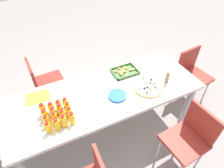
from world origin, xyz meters
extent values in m
plane|color=gray|center=(0.00, 0.00, 0.00)|extent=(12.00, 12.00, 0.00)
cube|color=silver|center=(0.00, 0.00, 0.71)|extent=(2.21, 0.83, 0.04)
cube|color=#99999E|center=(1.02, -0.34, 0.35)|extent=(0.06, 0.06, 0.69)
cube|color=#99999E|center=(-1.02, 0.34, 0.35)|extent=(0.06, 0.06, 0.69)
cube|color=#99999E|center=(1.02, 0.34, 0.35)|extent=(0.06, 0.06, 0.69)
cube|color=maroon|center=(1.40, -0.02, 0.45)|extent=(0.44, 0.44, 0.04)
cube|color=maroon|center=(1.38, 0.16, 0.64)|extent=(0.38, 0.07, 0.38)
cylinder|color=silver|center=(1.58, -0.17, 0.21)|extent=(0.02, 0.02, 0.41)
cylinder|color=silver|center=(1.26, -0.20, 0.21)|extent=(0.02, 0.02, 0.41)
cylinder|color=silver|center=(1.55, 0.15, 0.21)|extent=(0.02, 0.02, 0.41)
cylinder|color=silver|center=(1.23, 0.12, 0.21)|extent=(0.02, 0.02, 0.41)
cube|color=maroon|center=(-0.52, 0.79, 0.45)|extent=(0.43, 0.43, 0.04)
cube|color=maroon|center=(-0.70, 0.77, 0.64)|extent=(0.05, 0.38, 0.38)
cylinder|color=silver|center=(-0.37, 0.96, 0.21)|extent=(0.02, 0.02, 0.41)
cylinder|color=silver|center=(-0.35, 0.64, 0.21)|extent=(0.02, 0.02, 0.41)
cylinder|color=silver|center=(-0.69, 0.93, 0.21)|extent=(0.02, 0.02, 0.41)
cylinder|color=silver|center=(-0.67, 0.62, 0.21)|extent=(0.02, 0.02, 0.41)
cube|color=maroon|center=(0.55, -0.78, 0.45)|extent=(0.43, 0.43, 0.04)
cube|color=maroon|center=(0.73, -0.76, 0.64)|extent=(0.06, 0.38, 0.38)
cylinder|color=silver|center=(0.38, -0.63, 0.21)|extent=(0.02, 0.02, 0.41)
cylinder|color=silver|center=(0.72, -0.93, 0.21)|extent=(0.02, 0.02, 0.41)
cylinder|color=silver|center=(0.70, -0.61, 0.21)|extent=(0.02, 0.02, 0.41)
cylinder|color=#F8AD14|center=(-0.68, -0.25, 0.80)|extent=(0.05, 0.05, 0.12)
cylinder|color=red|center=(-0.68, -0.25, 0.86)|extent=(0.03, 0.03, 0.02)
cylinder|color=#F9AE14|center=(-0.61, -0.25, 0.80)|extent=(0.06, 0.06, 0.12)
cylinder|color=red|center=(-0.61, -0.25, 0.87)|extent=(0.04, 0.04, 0.02)
cylinder|color=#F9AE14|center=(-0.54, -0.25, 0.80)|extent=(0.06, 0.06, 0.13)
cylinder|color=red|center=(-0.54, -0.25, 0.88)|extent=(0.04, 0.04, 0.02)
cylinder|color=#F9AD14|center=(-0.46, -0.25, 0.80)|extent=(0.05, 0.05, 0.13)
cylinder|color=red|center=(-0.46, -0.25, 0.87)|extent=(0.03, 0.03, 0.02)
cylinder|color=#F9AB14|center=(-0.68, -0.17, 0.79)|extent=(0.05, 0.05, 0.12)
cylinder|color=red|center=(-0.68, -0.17, 0.86)|extent=(0.04, 0.04, 0.02)
cylinder|color=#F9AD14|center=(-0.61, -0.18, 0.80)|extent=(0.06, 0.06, 0.13)
cylinder|color=red|center=(-0.61, -0.18, 0.88)|extent=(0.04, 0.04, 0.02)
cylinder|color=#F9AC14|center=(-0.53, -0.17, 0.80)|extent=(0.06, 0.06, 0.13)
cylinder|color=red|center=(-0.53, -0.17, 0.87)|extent=(0.04, 0.04, 0.02)
cylinder|color=#F9AE14|center=(-0.46, -0.17, 0.80)|extent=(0.06, 0.06, 0.12)
cylinder|color=red|center=(-0.46, -0.17, 0.86)|extent=(0.04, 0.04, 0.02)
cylinder|color=#F9AB14|center=(-0.68, -0.09, 0.80)|extent=(0.06, 0.06, 0.12)
cylinder|color=red|center=(-0.68, -0.09, 0.86)|extent=(0.04, 0.04, 0.02)
cylinder|color=#FAAD14|center=(-0.60, -0.10, 0.80)|extent=(0.06, 0.06, 0.12)
cylinder|color=red|center=(-0.60, -0.10, 0.86)|extent=(0.04, 0.04, 0.02)
cylinder|color=#FAAB14|center=(-0.53, -0.09, 0.80)|extent=(0.06, 0.06, 0.13)
cylinder|color=red|center=(-0.53, -0.09, 0.87)|extent=(0.04, 0.04, 0.02)
cylinder|color=#F8AD14|center=(-0.46, -0.10, 0.80)|extent=(0.06, 0.06, 0.12)
cylinder|color=red|center=(-0.46, -0.10, 0.86)|extent=(0.04, 0.04, 0.02)
cylinder|color=#F9AC14|center=(-0.69, -0.02, 0.80)|extent=(0.06, 0.06, 0.13)
cylinder|color=red|center=(-0.69, -0.02, 0.87)|extent=(0.04, 0.04, 0.02)
cylinder|color=#FAAE14|center=(-0.61, -0.03, 0.79)|extent=(0.06, 0.06, 0.12)
cylinder|color=red|center=(-0.61, -0.03, 0.86)|extent=(0.04, 0.04, 0.02)
cylinder|color=#F9AE14|center=(-0.53, -0.03, 0.79)|extent=(0.06, 0.06, 0.12)
cylinder|color=red|center=(-0.53, -0.03, 0.86)|extent=(0.04, 0.04, 0.02)
cylinder|color=#F9AE14|center=(-0.46, -0.03, 0.79)|extent=(0.05, 0.05, 0.12)
cylinder|color=red|center=(-0.46, -0.03, 0.86)|extent=(0.03, 0.03, 0.02)
cylinder|color=tan|center=(0.48, -0.15, 0.74)|extent=(0.36, 0.36, 0.02)
cylinder|color=white|center=(0.48, -0.15, 0.76)|extent=(0.33, 0.33, 0.01)
sphere|color=#66B238|center=(0.45, -0.21, 0.77)|extent=(0.02, 0.02, 0.02)
sphere|color=#66B238|center=(0.57, -0.26, 0.77)|extent=(0.02, 0.02, 0.02)
sphere|color=#1E1947|center=(0.56, -0.08, 0.77)|extent=(0.02, 0.02, 0.02)
sphere|color=#66B238|center=(0.50, -0.01, 0.77)|extent=(0.03, 0.03, 0.03)
sphere|color=#66B238|center=(0.57, -0.15, 0.77)|extent=(0.02, 0.02, 0.02)
sphere|color=red|center=(0.39, -0.24, 0.77)|extent=(0.03, 0.03, 0.03)
sphere|color=#66B238|center=(0.47, -0.18, 0.77)|extent=(0.02, 0.02, 0.02)
sphere|color=#1E1947|center=(0.53, -0.21, 0.77)|extent=(0.02, 0.02, 0.02)
sphere|color=#66B238|center=(0.53, -0.16, 0.77)|extent=(0.03, 0.03, 0.03)
sphere|color=#1E1947|center=(0.53, -0.25, 0.76)|extent=(0.02, 0.02, 0.02)
sphere|color=#66B238|center=(0.48, -0.02, 0.77)|extent=(0.02, 0.02, 0.02)
sphere|color=#1E1947|center=(0.47, -0.10, 0.76)|extent=(0.02, 0.02, 0.02)
sphere|color=#1E1947|center=(0.45, -0.17, 0.77)|extent=(0.03, 0.03, 0.03)
sphere|color=#66B238|center=(0.36, -0.05, 0.76)|extent=(0.02, 0.02, 0.02)
sphere|color=#66B238|center=(0.35, -0.12, 0.77)|extent=(0.02, 0.02, 0.02)
sphere|color=red|center=(0.36, -0.14, 0.76)|extent=(0.02, 0.02, 0.02)
sphere|color=red|center=(0.52, -0.12, 0.77)|extent=(0.03, 0.03, 0.03)
sphere|color=#1E1947|center=(0.41, -0.17, 0.77)|extent=(0.03, 0.03, 0.03)
cube|color=#477238|center=(0.36, 0.22, 0.74)|extent=(0.32, 0.23, 0.01)
cube|color=#477238|center=(0.36, 0.11, 0.75)|extent=(0.32, 0.01, 0.03)
cube|color=#477238|center=(0.36, 0.33, 0.75)|extent=(0.32, 0.01, 0.03)
cube|color=#477238|center=(0.21, 0.22, 0.75)|extent=(0.01, 0.23, 0.03)
cube|color=#477238|center=(0.52, 0.22, 0.75)|extent=(0.01, 0.23, 0.03)
ellipsoid|color=tan|center=(0.29, 0.18, 0.76)|extent=(0.05, 0.04, 0.03)
ellipsoid|color=tan|center=(0.37, 0.26, 0.75)|extent=(0.04, 0.03, 0.02)
ellipsoid|color=tan|center=(0.41, 0.25, 0.75)|extent=(0.04, 0.03, 0.02)
ellipsoid|color=tan|center=(0.40, 0.28, 0.76)|extent=(0.05, 0.04, 0.03)
ellipsoid|color=tan|center=(0.48, 0.19, 0.75)|extent=(0.04, 0.03, 0.02)
ellipsoid|color=tan|center=(0.32, 0.29, 0.75)|extent=(0.04, 0.03, 0.02)
ellipsoid|color=tan|center=(0.34, 0.14, 0.75)|extent=(0.04, 0.03, 0.02)
ellipsoid|color=tan|center=(0.44, 0.20, 0.76)|extent=(0.05, 0.03, 0.03)
ellipsoid|color=tan|center=(0.26, 0.26, 0.76)|extent=(0.05, 0.03, 0.03)
ellipsoid|color=tan|center=(0.35, 0.21, 0.76)|extent=(0.05, 0.04, 0.03)
ellipsoid|color=tan|center=(0.31, 0.20, 0.76)|extent=(0.05, 0.04, 0.03)
ellipsoid|color=tan|center=(0.30, 0.22, 0.76)|extent=(0.05, 0.04, 0.03)
ellipsoid|color=tan|center=(0.36, 0.24, 0.76)|extent=(0.04, 0.03, 0.03)
cylinder|color=blue|center=(0.09, -0.12, 0.74)|extent=(0.20, 0.20, 0.00)
cylinder|color=blue|center=(0.09, -0.12, 0.74)|extent=(0.20, 0.20, 0.00)
cylinder|color=blue|center=(0.09, -0.12, 0.75)|extent=(0.20, 0.20, 0.00)
cylinder|color=blue|center=(0.09, -0.12, 0.75)|extent=(0.20, 0.20, 0.00)
cylinder|color=blue|center=(0.09, -0.12, 0.76)|extent=(0.20, 0.20, 0.00)
cube|color=white|center=(-0.21, 0.12, 0.74)|extent=(0.15, 0.15, 0.01)
cylinder|color=#9E7A56|center=(0.72, -0.17, 0.81)|extent=(0.04, 0.04, 0.15)
cube|color=yellow|center=(-0.70, 0.25, 0.74)|extent=(0.28, 0.22, 0.01)
camera|label=1|loc=(-0.62, -1.44, 2.28)|focal=31.20mm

